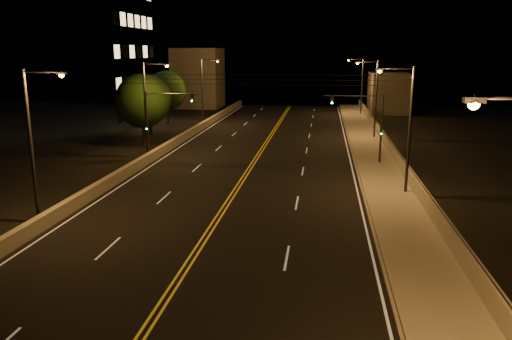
# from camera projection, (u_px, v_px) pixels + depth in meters

# --- Properties ---
(road) EXTENTS (18.00, 120.00, 0.02)m
(road) POSITION_uv_depth(u_px,v_px,m) (231.00, 198.00, 33.67)
(road) COLOR black
(road) RESTS_ON ground
(sidewalk) EXTENTS (3.60, 120.00, 0.30)m
(sidewalk) POSITION_uv_depth(u_px,v_px,m) (395.00, 202.00, 32.24)
(sidewalk) COLOR gray
(sidewalk) RESTS_ON ground
(curb) EXTENTS (0.14, 120.00, 0.15)m
(curb) POSITION_uv_depth(u_px,v_px,m) (365.00, 202.00, 32.50)
(curb) COLOR gray
(curb) RESTS_ON ground
(parapet_wall) EXTENTS (0.30, 120.00, 1.00)m
(parapet_wall) POSITION_uv_depth(u_px,v_px,m) (422.00, 194.00, 31.87)
(parapet_wall) COLOR gray
(parapet_wall) RESTS_ON sidewalk
(jersey_barrier) EXTENTS (0.45, 120.00, 0.85)m
(jersey_barrier) POSITION_uv_depth(u_px,v_px,m) (100.00, 187.00, 34.78)
(jersey_barrier) COLOR gray
(jersey_barrier) RESTS_ON ground
(distant_building_right) EXTENTS (6.00, 10.00, 6.33)m
(distant_building_right) POSITION_uv_depth(u_px,v_px,m) (389.00, 93.00, 81.03)
(distant_building_right) COLOR slate
(distant_building_right) RESTS_ON ground
(distant_building_left) EXTENTS (8.00, 8.00, 10.25)m
(distant_building_left) POSITION_uv_depth(u_px,v_px,m) (198.00, 78.00, 87.85)
(distant_building_left) COLOR slate
(distant_building_left) RESTS_ON ground
(parapet_rail) EXTENTS (0.06, 120.00, 0.06)m
(parapet_rail) POSITION_uv_depth(u_px,v_px,m) (423.00, 186.00, 31.75)
(parapet_rail) COLOR black
(parapet_rail) RESTS_ON parapet_wall
(lane_markings) EXTENTS (17.32, 116.00, 0.00)m
(lane_markings) POSITION_uv_depth(u_px,v_px,m) (230.00, 198.00, 33.60)
(lane_markings) COLOR silver
(lane_markings) RESTS_ON road
(streetlight_1) EXTENTS (2.55, 0.28, 8.74)m
(streetlight_1) POSITION_uv_depth(u_px,v_px,m) (406.00, 122.00, 33.20)
(streetlight_1) COLOR #2D2D33
(streetlight_1) RESTS_ON ground
(streetlight_2) EXTENTS (2.55, 0.28, 8.74)m
(streetlight_2) POSITION_uv_depth(u_px,v_px,m) (374.00, 94.00, 55.18)
(streetlight_2) COLOR #2D2D33
(streetlight_2) RESTS_ON ground
(streetlight_3) EXTENTS (2.55, 0.28, 8.74)m
(streetlight_3) POSITION_uv_depth(u_px,v_px,m) (360.00, 83.00, 76.11)
(streetlight_3) COLOR #2D2D33
(streetlight_3) RESTS_ON ground
(streetlight_4) EXTENTS (2.55, 0.28, 8.74)m
(streetlight_4) POSITION_uv_depth(u_px,v_px,m) (35.00, 136.00, 27.82)
(streetlight_4) COLOR #2D2D33
(streetlight_4) RESTS_ON ground
(streetlight_5) EXTENTS (2.55, 0.28, 8.74)m
(streetlight_5) POSITION_uv_depth(u_px,v_px,m) (148.00, 103.00, 45.68)
(streetlight_5) COLOR #2D2D33
(streetlight_5) RESTS_ON ground
(streetlight_6) EXTENTS (2.55, 0.28, 8.74)m
(streetlight_6) POSITION_uv_depth(u_px,v_px,m) (204.00, 87.00, 66.77)
(streetlight_6) COLOR #2D2D33
(streetlight_6) RESTS_ON ground
(traffic_signal_right) EXTENTS (5.11, 0.31, 6.20)m
(traffic_signal_right) POSITION_uv_depth(u_px,v_px,m) (370.00, 121.00, 42.57)
(traffic_signal_right) COLOR #2D2D33
(traffic_signal_right) RESTS_ON ground
(traffic_signal_left) EXTENTS (5.11, 0.31, 6.20)m
(traffic_signal_left) POSITION_uv_depth(u_px,v_px,m) (157.00, 117.00, 45.01)
(traffic_signal_left) COLOR #2D2D33
(traffic_signal_left) RESTS_ON ground
(overhead_wires) EXTENTS (22.00, 0.03, 0.83)m
(overhead_wires) POSITION_uv_depth(u_px,v_px,m) (251.00, 80.00, 41.12)
(overhead_wires) COLOR black
(building_tower) EXTENTS (24.00, 15.00, 32.00)m
(building_tower) POSITION_uv_depth(u_px,v_px,m) (45.00, 6.00, 64.90)
(building_tower) COLOR slate
(building_tower) RESTS_ON ground
(tree_0) EXTENTS (5.55, 5.55, 7.52)m
(tree_0) POSITION_uv_depth(u_px,v_px,m) (143.00, 101.00, 51.03)
(tree_0) COLOR black
(tree_0) RESTS_ON ground
(tree_1) EXTENTS (5.15, 5.15, 6.98)m
(tree_1) POSITION_uv_depth(u_px,v_px,m) (149.00, 97.00, 59.11)
(tree_1) COLOR black
(tree_1) RESTS_ON ground
(tree_2) EXTENTS (5.31, 5.31, 7.20)m
(tree_2) POSITION_uv_depth(u_px,v_px,m) (167.00, 90.00, 67.46)
(tree_2) COLOR black
(tree_2) RESTS_ON ground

